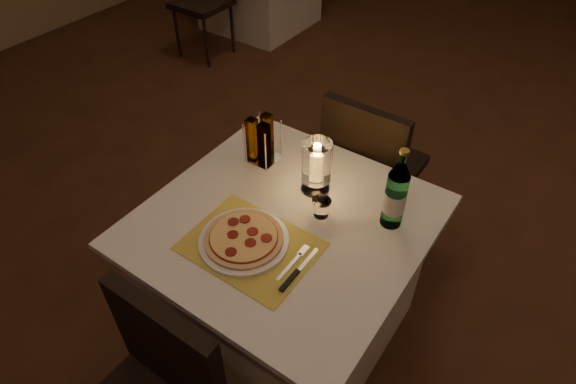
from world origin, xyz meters
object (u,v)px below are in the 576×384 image
Objects in this scene: pizza at (244,238)px; tumbler at (321,208)px; main_table at (285,279)px; chair_far at (369,160)px; plate at (244,241)px; water_bottle at (396,196)px; hurricane_candle at (317,163)px.

pizza is 0.31m from tumbler.
main_table is 1.11× the size of chair_far.
main_table is 0.42m from plate.
plate is at bearing -93.20° from chair_far.
pizza is (-0.00, 0.00, 0.02)m from plate.
plate is 0.31m from tumbler.
main_table is 2.99× the size of water_bottle.
plate is (-0.05, -0.18, 0.38)m from main_table.
tumbler is 0.32× the size of hurricane_candle.
pizza is at bearing -134.47° from water_bottle.
water_bottle is at bearing 26.02° from tumbler.
pizza is at bearing -93.20° from chair_far.
water_bottle reaches higher than main_table.
main_table is 13.79× the size of tumbler.
tumbler reaches higher than pizza.
tumbler is (0.15, 0.27, 0.03)m from plate.
pizza is 0.40m from hurricane_candle.
tumbler is 0.22× the size of water_bottle.
main_table is at bearing 74.48° from plate.
tumbler is at bearing -80.93° from chair_far.
chair_far reaches higher than plate.
chair_far reaches higher than pizza.
main_table is 0.54m from hurricane_candle.
tumbler is 0.28m from water_bottle.
plate is 0.56m from water_bottle.
hurricane_candle is (-0.33, -0.00, -0.00)m from water_bottle.
tumbler is at bearing 61.51° from plate.
plate is 0.41m from hurricane_candle.
hurricane_candle is at bearing 130.86° from tumbler.
plate is 0.02m from pizza.
hurricane_candle is at bearing -179.58° from water_bottle.
tumbler reaches higher than main_table.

